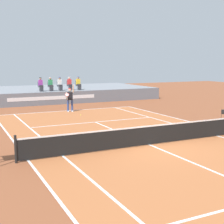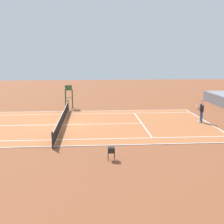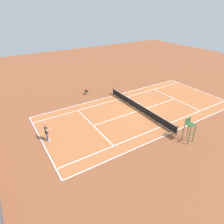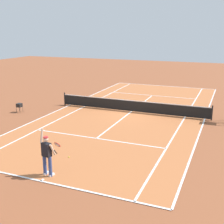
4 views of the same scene
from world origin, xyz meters
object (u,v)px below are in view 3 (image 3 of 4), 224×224
at_px(umpire_chair, 189,127).
at_px(tennis_player, 46,132).
at_px(ball_hopper, 86,91).
at_px(tennis_ball, 67,133).

bearing_deg(umpire_chair, tennis_player, 57.55).
distance_m(tennis_player, umpire_chair, 13.43).
bearing_deg(ball_hopper, umpire_chair, -167.50).
bearing_deg(ball_hopper, tennis_ball, 142.58).
bearing_deg(umpire_chair, tennis_ball, 51.90).
height_order(umpire_chair, ball_hopper, umpire_chair).
height_order(tennis_ball, umpire_chair, umpire_chair).
bearing_deg(umpire_chair, ball_hopper, 12.50).
xyz_separation_m(tennis_player, ball_hopper, (7.95, -7.96, -0.42)).
relative_size(tennis_player, umpire_chair, 0.85).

